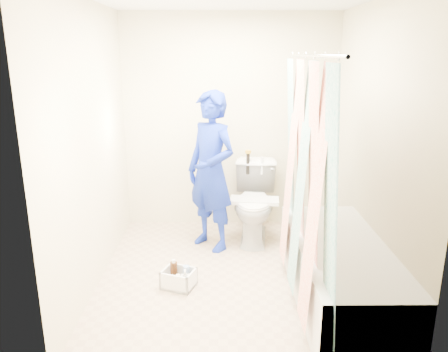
{
  "coord_description": "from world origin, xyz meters",
  "views": [
    {
      "loc": [
        -0.12,
        -3.61,
        1.97
      ],
      "look_at": [
        -0.08,
        0.27,
        0.87
      ],
      "focal_mm": 35.0,
      "sensor_mm": 36.0,
      "label": 1
    }
  ],
  "objects_px": {
    "bathtub": "(339,270)",
    "plumber": "(211,172)",
    "toilet": "(255,203)",
    "cleaning_caddy": "(180,279)"
  },
  "relations": [
    {
      "from": "bathtub",
      "to": "plumber",
      "type": "xyz_separation_m",
      "value": [
        -1.06,
        1.05,
        0.54
      ]
    },
    {
      "from": "toilet",
      "to": "cleaning_caddy",
      "type": "bearing_deg",
      "value": -118.77
    },
    {
      "from": "bathtub",
      "to": "cleaning_caddy",
      "type": "bearing_deg",
      "value": 171.06
    },
    {
      "from": "bathtub",
      "to": "cleaning_caddy",
      "type": "height_order",
      "value": "bathtub"
    },
    {
      "from": "toilet",
      "to": "cleaning_caddy",
      "type": "relative_size",
      "value": 2.52
    },
    {
      "from": "plumber",
      "to": "cleaning_caddy",
      "type": "height_order",
      "value": "plumber"
    },
    {
      "from": "toilet",
      "to": "plumber",
      "type": "distance_m",
      "value": 0.64
    },
    {
      "from": "bathtub",
      "to": "toilet",
      "type": "bearing_deg",
      "value": 115.57
    },
    {
      "from": "bathtub",
      "to": "plumber",
      "type": "height_order",
      "value": "plumber"
    },
    {
      "from": "bathtub",
      "to": "plumber",
      "type": "distance_m",
      "value": 1.59
    }
  ]
}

